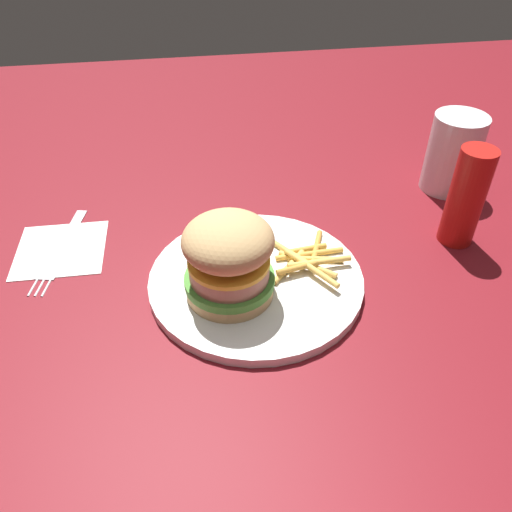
{
  "coord_description": "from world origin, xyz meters",
  "views": [
    {
      "loc": [
        -0.08,
        -0.46,
        0.41
      ],
      "look_at": [
        -0.01,
        -0.01,
        0.04
      ],
      "focal_mm": 36.13,
      "sensor_mm": 36.0,
      "label": 1
    }
  ],
  "objects_px": {
    "napkin": "(61,249)",
    "drink_glass": "(452,157)",
    "sandwich": "(229,258)",
    "plate": "(256,280)",
    "fries_pile": "(307,259)",
    "ketchup_bottle": "(466,197)",
    "fork": "(60,248)"
  },
  "relations": [
    {
      "from": "fries_pile",
      "to": "ketchup_bottle",
      "type": "distance_m",
      "value": 0.21
    },
    {
      "from": "plate",
      "to": "drink_glass",
      "type": "xyz_separation_m",
      "value": [
        0.31,
        0.17,
        0.04
      ]
    },
    {
      "from": "sandwich",
      "to": "fries_pile",
      "type": "distance_m",
      "value": 0.11
    },
    {
      "from": "sandwich",
      "to": "fork",
      "type": "height_order",
      "value": "sandwich"
    },
    {
      "from": "plate",
      "to": "drink_glass",
      "type": "bearing_deg",
      "value": 28.15
    },
    {
      "from": "sandwich",
      "to": "ketchup_bottle",
      "type": "bearing_deg",
      "value": 12.55
    },
    {
      "from": "plate",
      "to": "fork",
      "type": "bearing_deg",
      "value": 156.91
    },
    {
      "from": "fries_pile",
      "to": "napkin",
      "type": "bearing_deg",
      "value": 163.59
    },
    {
      "from": "fries_pile",
      "to": "drink_glass",
      "type": "bearing_deg",
      "value": 31.64
    },
    {
      "from": "plate",
      "to": "sandwich",
      "type": "relative_size",
      "value": 2.5
    },
    {
      "from": "drink_glass",
      "to": "plate",
      "type": "bearing_deg",
      "value": -151.85
    },
    {
      "from": "sandwich",
      "to": "drink_glass",
      "type": "xyz_separation_m",
      "value": [
        0.35,
        0.19,
        -0.01
      ]
    },
    {
      "from": "napkin",
      "to": "sandwich",
      "type": "bearing_deg",
      "value": -31.6
    },
    {
      "from": "plate",
      "to": "sandwich",
      "type": "distance_m",
      "value": 0.07
    },
    {
      "from": "fork",
      "to": "ketchup_bottle",
      "type": "bearing_deg",
      "value": -6.3
    },
    {
      "from": "sandwich",
      "to": "fork",
      "type": "distance_m",
      "value": 0.24
    },
    {
      "from": "napkin",
      "to": "ketchup_bottle",
      "type": "height_order",
      "value": "ketchup_bottle"
    },
    {
      "from": "plate",
      "to": "napkin",
      "type": "height_order",
      "value": "plate"
    },
    {
      "from": "plate",
      "to": "ketchup_bottle",
      "type": "relative_size",
      "value": 1.93
    },
    {
      "from": "sandwich",
      "to": "napkin",
      "type": "relative_size",
      "value": 0.91
    },
    {
      "from": "sandwich",
      "to": "ketchup_bottle",
      "type": "relative_size",
      "value": 0.77
    },
    {
      "from": "fork",
      "to": "drink_glass",
      "type": "height_order",
      "value": "drink_glass"
    },
    {
      "from": "fork",
      "to": "ketchup_bottle",
      "type": "distance_m",
      "value": 0.51
    },
    {
      "from": "plate",
      "to": "fork",
      "type": "distance_m",
      "value": 0.26
    },
    {
      "from": "plate",
      "to": "sandwich",
      "type": "bearing_deg",
      "value": -145.66
    },
    {
      "from": "fries_pile",
      "to": "drink_glass",
      "type": "distance_m",
      "value": 0.29
    },
    {
      "from": "fork",
      "to": "drink_glass",
      "type": "distance_m",
      "value": 0.56
    },
    {
      "from": "plate",
      "to": "fries_pile",
      "type": "xyz_separation_m",
      "value": [
        0.06,
        0.01,
        0.01
      ]
    },
    {
      "from": "napkin",
      "to": "drink_glass",
      "type": "distance_m",
      "value": 0.55
    },
    {
      "from": "sandwich",
      "to": "napkin",
      "type": "distance_m",
      "value": 0.25
    },
    {
      "from": "fries_pile",
      "to": "drink_glass",
      "type": "height_order",
      "value": "drink_glass"
    },
    {
      "from": "plate",
      "to": "ketchup_bottle",
      "type": "distance_m",
      "value": 0.28
    }
  ]
}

